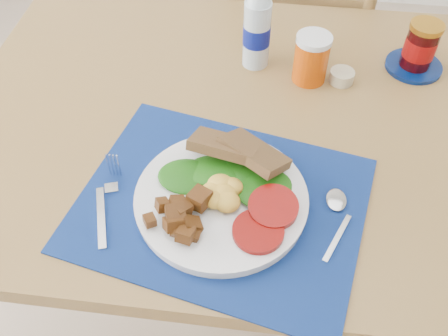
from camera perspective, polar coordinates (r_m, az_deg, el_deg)
name	(u,v)px	position (r m, az deg, el deg)	size (l,w,h in m)	color
table	(283,146)	(1.12, 6.72, 2.46)	(1.40, 0.90, 0.75)	brown
chair_far	(300,24)	(1.64, 8.66, 15.99)	(0.49, 0.47, 1.17)	brown
placemat	(221,203)	(0.90, -0.31, -4.08)	(0.50, 0.39, 0.00)	black
breakfast_plate	(218,197)	(0.88, -0.74, -3.36)	(0.30, 0.30, 0.07)	silver
fork	(108,198)	(0.93, -13.14, -3.38)	(0.05, 0.19, 0.00)	#B2B5BA
spoon	(336,213)	(0.91, 12.73, -5.00)	(0.05, 0.16, 0.00)	#B2B5BA
water_bottle	(257,29)	(1.15, 3.78, 15.56)	(0.06, 0.06, 0.21)	#ADBFCC
juice_glass	(311,60)	(1.14, 9.92, 12.11)	(0.08, 0.08, 0.10)	#B73F04
ramekin	(342,77)	(1.16, 13.31, 10.14)	(0.05, 0.05, 0.03)	tan
jam_on_saucer	(419,49)	(1.23, 21.42, 12.52)	(0.13, 0.13, 0.12)	#04174D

